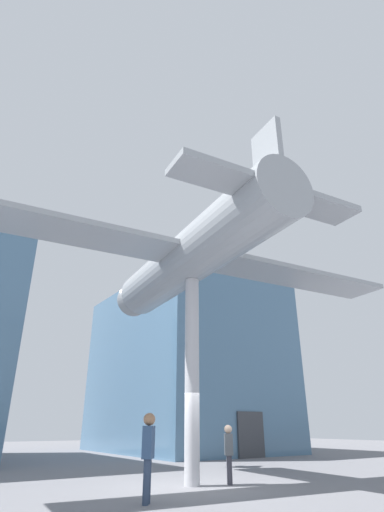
# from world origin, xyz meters

# --- Properties ---
(ground_plane) EXTENTS (80.00, 80.00, 0.00)m
(ground_plane) POSITION_xyz_m (0.00, 0.00, 0.00)
(ground_plane) COLOR slate
(glass_pavilion_right) EXTENTS (9.47, 13.38, 11.27)m
(glass_pavilion_right) POSITION_xyz_m (8.57, 13.81, 5.34)
(glass_pavilion_right) COLOR slate
(glass_pavilion_right) RESTS_ON ground_plane
(support_pylon_central) EXTENTS (0.45, 0.45, 6.18)m
(support_pylon_central) POSITION_xyz_m (0.00, 0.00, 3.09)
(support_pylon_central) COLOR #B7B7BC
(support_pylon_central) RESTS_ON ground_plane
(suspended_airplane) EXTENTS (17.67, 11.70, 3.13)m
(suspended_airplane) POSITION_xyz_m (0.02, 0.18, 7.09)
(suspended_airplane) COLOR #93999E
(suspended_airplane) RESTS_ON support_pylon_central
(visitor_person) EXTENTS (0.42, 0.45, 1.85)m
(visitor_person) POSITION_xyz_m (-2.41, -1.83, 1.08)
(visitor_person) COLOR #2D3D56
(visitor_person) RESTS_ON ground_plane
(visitor_second) EXTENTS (0.40, 0.46, 1.60)m
(visitor_second) POSITION_xyz_m (1.07, -0.37, 0.91)
(visitor_second) COLOR #383842
(visitor_second) RESTS_ON ground_plane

